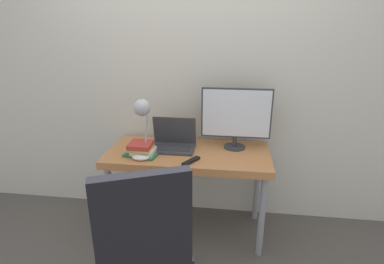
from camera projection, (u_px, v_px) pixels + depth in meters
ground_plane at (183, 252)px, 2.40m from camera, size 12.00×12.00×0.00m
wall_back at (194, 77)px, 2.61m from camera, size 8.00×0.05×2.60m
desk at (188, 160)px, 2.47m from camera, size 1.31×0.61×0.75m
laptop at (173, 142)px, 2.49m from camera, size 0.36×0.24×0.25m
monitor at (236, 116)px, 2.43m from camera, size 0.57×0.18×0.50m
desk_lamp at (144, 115)px, 2.27m from camera, size 0.16×0.32×0.46m
office_chair at (143, 241)px, 1.68m from camera, size 0.67×0.65×1.05m
book_stack at (141, 149)px, 2.35m from camera, size 0.28×0.19×0.11m
tv_remote at (191, 161)px, 2.24m from camera, size 0.12×0.17×0.02m
game_controller at (141, 157)px, 2.28m from camera, size 0.13×0.09×0.04m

